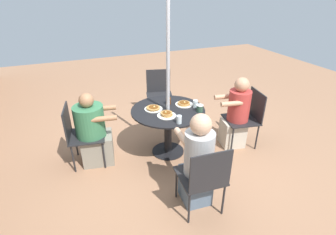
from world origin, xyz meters
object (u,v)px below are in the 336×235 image
patio_table (168,120)px  pancake_plate_a (167,114)px  syrup_bottle (168,101)px  drinking_glass_a (179,119)px  diner_west (197,163)px  coffee_cup (200,108)px  pancake_plate_c (184,104)px  diner_north (236,115)px  drinking_glass_b (195,104)px  patio_chair_south (79,132)px  patio_chair_east (159,91)px  pancake_plate_b (153,108)px  diner_south (94,133)px  patio_chair_west (204,176)px  patio_chair_north (247,115)px

patio_table → pancake_plate_a: bearing=152.8°
syrup_bottle → drinking_glass_a: (-0.60, 0.09, -0.00)m
diner_west → coffee_cup: 0.98m
pancake_plate_c → patio_table: bearing=103.2°
diner_north → drinking_glass_b: size_ratio=10.00×
pancake_plate_c → patio_chair_south: bearing=84.8°
patio_chair_east → patio_chair_south: same height
pancake_plate_b → patio_chair_east: bearing=-23.9°
patio_table → diner_north: bearing=-100.5°
patio_table → diner_west: bearing=176.0°
diner_north → patio_chair_south: size_ratio=1.26×
coffee_cup → drinking_glass_a: (-0.21, 0.40, 0.00)m
diner_south → pancake_plate_c: size_ratio=4.11×
patio_chair_south → diner_south: bearing=90.0°
pancake_plate_c → diner_north: bearing=-108.8°
patio_table → syrup_bottle: 0.29m
diner_south → drinking_glass_a: 1.21m
patio_chair_south → pancake_plate_c: size_ratio=3.43×
patio_table → coffee_cup: (-0.21, -0.39, 0.21)m
patio_table → patio_chair_west: patio_chair_west is taller
pancake_plate_c → drinking_glass_b: size_ratio=2.30×
patio_chair_south → diner_south: (-0.03, -0.18, -0.03)m
drinking_glass_b → patio_chair_west: bearing=157.6°
pancake_plate_b → drinking_glass_a: drinking_glass_a is taller
diner_west → patio_chair_north: bearing=36.7°
patio_chair_west → pancake_plate_c: 1.36m
diner_south → drinking_glass_a: (-0.59, -1.01, 0.29)m
diner_north → diner_west: size_ratio=0.96×
patio_table → patio_chair_east: size_ratio=1.19×
patio_chair_west → drinking_glass_b: bearing=71.6°
patio_table → patio_chair_east: patio_chair_east is taller
diner_west → pancake_plate_a: bearing=95.0°
patio_chair_south → drinking_glass_b: size_ratio=7.91×
diner_south → syrup_bottle: diner_south is taller
drinking_glass_a → patio_chair_west: bearing=175.2°
coffee_cup → drinking_glass_a: drinking_glass_a is taller
patio_chair_west → pancake_plate_b: bearing=98.5°
syrup_bottle → drinking_glass_b: bearing=-129.5°
pancake_plate_c → syrup_bottle: bearing=60.9°
pancake_plate_c → drinking_glass_a: size_ratio=2.45×
drinking_glass_a → pancake_plate_b: bearing=18.7°
patio_table → patio_chair_west: 1.23m
patio_chair_south → syrup_bottle: (-0.02, -1.29, 0.26)m
patio_chair_south → syrup_bottle: 1.32m
patio_chair_north → patio_chair_west: 1.64m
patio_chair_north → diner_north: bearing=90.0°
pancake_plate_b → drinking_glass_a: 0.53m
patio_chair_east → pancake_plate_b: bearing=80.3°
drinking_glass_b → patio_chair_north: bearing=-100.0°
patio_table → patio_chair_south: size_ratio=1.19×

